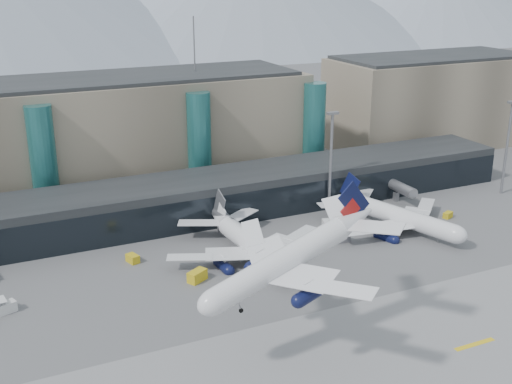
# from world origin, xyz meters

# --- Properties ---
(ground) EXTENTS (900.00, 900.00, 0.00)m
(ground) POSITION_xyz_m (0.00, 0.00, 0.00)
(ground) COLOR #515154
(ground) RESTS_ON ground
(runway_strip) EXTENTS (400.00, 40.00, 0.04)m
(runway_strip) POSITION_xyz_m (0.00, -15.00, 0.02)
(runway_strip) COLOR slate
(runway_strip) RESTS_ON ground
(runway_markings) EXTENTS (128.00, 1.00, 0.02)m
(runway_markings) POSITION_xyz_m (-0.00, -15.00, 0.05)
(runway_markings) COLOR gold
(runway_markings) RESTS_ON ground
(concourse) EXTENTS (170.00, 27.00, 10.00)m
(concourse) POSITION_xyz_m (-0.02, 57.73, 4.97)
(concourse) COLOR black
(concourse) RESTS_ON ground
(terminal_main) EXTENTS (130.00, 30.00, 31.00)m
(terminal_main) POSITION_xyz_m (-25.00, 90.00, 15.44)
(terminal_main) COLOR gray
(terminal_main) RESTS_ON ground
(terminal_east) EXTENTS (70.00, 30.00, 31.00)m
(terminal_east) POSITION_xyz_m (95.00, 90.00, 15.44)
(terminal_east) COLOR gray
(terminal_east) RESTS_ON ground
(teal_towers) EXTENTS (116.40, 19.40, 46.00)m
(teal_towers) POSITION_xyz_m (-14.99, 74.01, 14.01)
(teal_towers) COLOR #226161
(teal_towers) RESTS_ON ground
(lightmast_mid) EXTENTS (3.00, 1.20, 25.60)m
(lightmast_mid) POSITION_xyz_m (30.00, 48.00, 14.42)
(lightmast_mid) COLOR slate
(lightmast_mid) RESTS_ON ground
(lightmast_right) EXTENTS (3.00, 1.20, 25.60)m
(lightmast_right) POSITION_xyz_m (80.00, 40.00, 14.42)
(lightmast_right) COLOR slate
(lightmast_right) RESTS_ON ground
(hero_jet) EXTENTS (34.23, 34.15, 11.10)m
(hero_jet) POSITION_xyz_m (-7.59, -4.15, 17.85)
(hero_jet) COLOR silver
(hero_jet) RESTS_ON ground
(jet_parked_mid) EXTENTS (38.07, 37.27, 12.27)m
(jet_parked_mid) POSITION_xyz_m (0.16, 32.54, 4.64)
(jet_parked_mid) COLOR silver
(jet_parked_mid) RESTS_ON ground
(jet_parked_right) EXTENTS (35.53, 37.45, 12.02)m
(jet_parked_right) POSITION_xyz_m (37.94, 32.44, 4.55)
(jet_parked_right) COLOR silver
(jet_parked_right) RESTS_ON ground
(veh_a) EXTENTS (3.92, 2.99, 1.95)m
(veh_a) POSITION_xyz_m (-48.79, 28.25, 0.97)
(veh_a) COLOR silver
(veh_a) RESTS_ON ground
(veh_b) EXTENTS (2.62, 3.36, 1.70)m
(veh_b) POSITION_xyz_m (-22.92, 39.23, 0.85)
(veh_b) COLOR gold
(veh_b) RESTS_ON ground
(veh_c) EXTENTS (3.46, 2.07, 1.83)m
(veh_c) POSITION_xyz_m (22.65, 29.83, 0.92)
(veh_c) COLOR #4F4F54
(veh_c) RESTS_ON ground
(veh_d) EXTENTS (2.55, 3.52, 1.80)m
(veh_d) POSITION_xyz_m (23.77, 38.61, 0.90)
(veh_d) COLOR silver
(veh_d) RESTS_ON ground
(veh_e) EXTENTS (2.97, 2.35, 1.48)m
(veh_e) POSITION_xyz_m (54.29, 31.59, 0.74)
(veh_e) COLOR gold
(veh_e) RESTS_ON ground
(veh_g) EXTENTS (2.52, 3.12, 1.58)m
(veh_g) POSITION_xyz_m (28.95, 38.45, 0.79)
(veh_g) COLOR silver
(veh_g) RESTS_ON ground
(veh_h) EXTENTS (4.49, 3.79, 2.20)m
(veh_h) POSITION_xyz_m (-13.53, 25.48, 1.10)
(veh_h) COLOR gold
(veh_h) RESTS_ON ground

